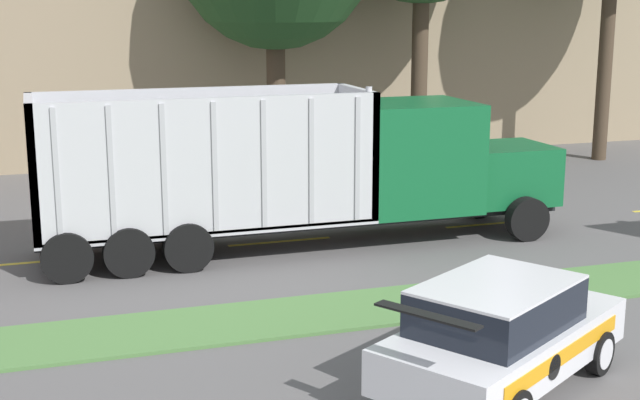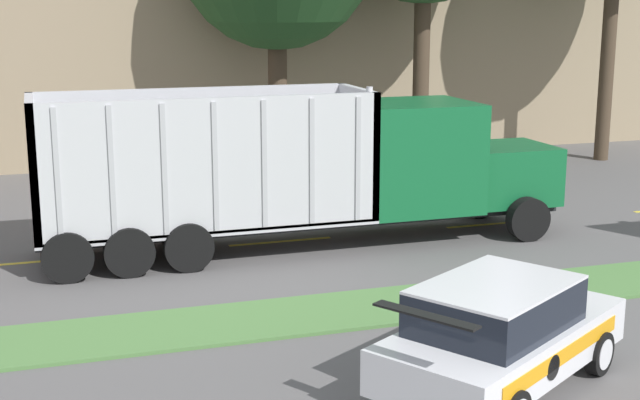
{
  "view_description": "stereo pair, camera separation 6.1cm",
  "coord_description": "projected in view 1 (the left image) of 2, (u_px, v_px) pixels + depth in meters",
  "views": [
    {
      "loc": [
        -6.33,
        -6.15,
        5.36
      ],
      "look_at": [
        -1.55,
        8.56,
        1.92
      ],
      "focal_mm": 50.0,
      "sensor_mm": 36.0,
      "label": 1
    },
    {
      "loc": [
        -6.28,
        -6.17,
        5.36
      ],
      "look_at": [
        -1.55,
        8.56,
        1.92
      ],
      "focal_mm": 50.0,
      "sensor_mm": 36.0,
      "label": 2
    }
  ],
  "objects": [
    {
      "name": "centre_line_5",
      "position": [
        490.0,
        224.0,
        22.01
      ],
      "size": [
        2.4,
        0.14,
        0.01
      ],
      "primitive_type": "cube",
      "color": "yellow",
      "rests_on": "ground_plane"
    },
    {
      "name": "dump_truck_lead",
      "position": [
        352.0,
        172.0,
        20.08
      ],
      "size": [
        11.9,
        2.65,
        3.61
      ],
      "color": "black",
      "rests_on": "ground_plane"
    },
    {
      "name": "grass_verge",
      "position": [
        412.0,
        303.0,
        16.13
      ],
      "size": [
        120.0,
        1.88,
        0.06
      ],
      "primitive_type": "cube",
      "color": "#517F42",
      "rests_on": "ground_plane"
    },
    {
      "name": "centre_line_3",
      "position": [
        33.0,
        262.0,
        18.75
      ],
      "size": [
        2.4,
        0.14,
        0.01
      ],
      "primitive_type": "cube",
      "color": "yellow",
      "rests_on": "ground_plane"
    },
    {
      "name": "rally_car",
      "position": [
        502.0,
        333.0,
        12.48
      ],
      "size": [
        4.55,
        3.79,
        1.64
      ],
      "color": "white",
      "rests_on": "ground_plane"
    },
    {
      "name": "centre_line_4",
      "position": [
        280.0,
        241.0,
        20.38
      ],
      "size": [
        2.4,
        0.14,
        0.01
      ],
      "primitive_type": "cube",
      "color": "yellow",
      "rests_on": "ground_plane"
    },
    {
      "name": "store_building_backdrop",
      "position": [
        93.0,
        54.0,
        34.05
      ],
      "size": [
        43.67,
        12.1,
        6.86
      ],
      "color": "#9E896B",
      "rests_on": "ground_plane"
    }
  ]
}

